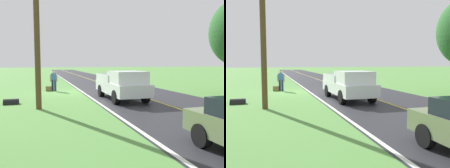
% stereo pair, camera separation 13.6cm
% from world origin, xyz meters
% --- Properties ---
extents(ground_plane, '(200.00, 200.00, 0.00)m').
position_xyz_m(ground_plane, '(0.00, 0.00, 0.00)').
color(ground_plane, '#568E42').
extents(road_surface, '(7.29, 120.00, 0.00)m').
position_xyz_m(road_surface, '(-4.77, 0.00, 0.00)').
color(road_surface, '#28282D').
rests_on(road_surface, ground).
extents(lane_edge_line, '(0.16, 117.60, 0.00)m').
position_xyz_m(lane_edge_line, '(-1.30, 0.00, 0.01)').
color(lane_edge_line, silver).
rests_on(lane_edge_line, ground).
extents(lane_centre_line, '(0.14, 117.60, 0.00)m').
position_xyz_m(lane_centre_line, '(-4.77, 0.00, 0.01)').
color(lane_centre_line, gold).
rests_on(lane_centre_line, ground).
extents(hitchhiker_walking, '(0.62, 0.53, 1.75)m').
position_xyz_m(hitchhiker_walking, '(0.82, -1.00, 0.98)').
color(hitchhiker_walking, navy).
rests_on(hitchhiker_walking, ground).
extents(suitcase_carried, '(0.48, 0.24, 0.40)m').
position_xyz_m(suitcase_carried, '(1.25, -0.96, 0.20)').
color(suitcase_carried, brown).
rests_on(suitcase_carried, ground).
extents(pickup_truck_passing, '(2.12, 5.41, 1.82)m').
position_xyz_m(pickup_truck_passing, '(-3.02, 5.10, 0.97)').
color(pickup_truck_passing, silver).
rests_on(pickup_truck_passing, ground).
extents(utility_pole_roadside, '(0.28, 0.28, 7.47)m').
position_xyz_m(utility_pole_roadside, '(2.01, 6.72, 3.73)').
color(utility_pole_roadside, brown).
rests_on(utility_pole_roadside, ground).
extents(drainage_culvert, '(0.80, 0.60, 0.60)m').
position_xyz_m(drainage_culvert, '(3.49, 4.83, 0.00)').
color(drainage_culvert, black).
rests_on(drainage_culvert, ground).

